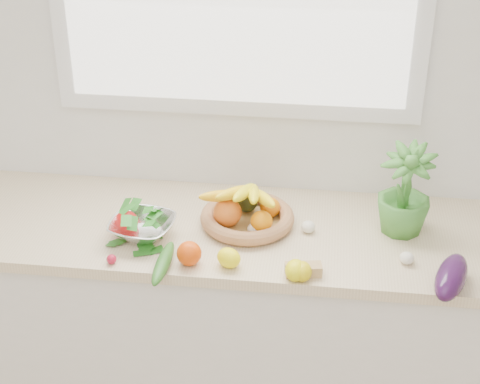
# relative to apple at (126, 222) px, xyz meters

# --- Properties ---
(back_wall) EXTENTS (4.50, 0.02, 2.70)m
(back_wall) POSITION_rel_apple_xyz_m (0.33, 0.39, 0.41)
(back_wall) COLOR white
(back_wall) RESTS_ON ground
(counter_cabinet) EXTENTS (2.20, 0.58, 0.86)m
(counter_cabinet) POSITION_rel_apple_xyz_m (0.33, 0.09, -0.51)
(counter_cabinet) COLOR silver
(counter_cabinet) RESTS_ON ground
(countertop) EXTENTS (2.24, 0.62, 0.04)m
(countertop) POSITION_rel_apple_xyz_m (0.33, 0.09, -0.06)
(countertop) COLOR beige
(countertop) RESTS_ON counter_cabinet
(orange_loose) EXTENTS (0.10, 0.10, 0.08)m
(orange_loose) POSITION_rel_apple_xyz_m (0.25, -0.16, -0.00)
(orange_loose) COLOR #DD4406
(orange_loose) RESTS_ON countertop
(lemon_a) EXTENTS (0.07, 0.09, 0.06)m
(lemon_a) POSITION_rel_apple_xyz_m (0.61, -0.19, -0.01)
(lemon_a) COLOR #DBC10B
(lemon_a) RESTS_ON countertop
(lemon_b) EXTENTS (0.07, 0.08, 0.06)m
(lemon_b) POSITION_rel_apple_xyz_m (0.59, -0.19, -0.01)
(lemon_b) COLOR yellow
(lemon_b) RESTS_ON countertop
(lemon_c) EXTENTS (0.10, 0.10, 0.06)m
(lemon_c) POSITION_rel_apple_xyz_m (0.37, -0.15, -0.01)
(lemon_c) COLOR #FFED0D
(lemon_c) RESTS_ON countertop
(apple) EXTENTS (0.11, 0.11, 0.08)m
(apple) POSITION_rel_apple_xyz_m (0.00, 0.00, 0.00)
(apple) COLOR red
(apple) RESTS_ON countertop
(ginger) EXTENTS (0.12, 0.07, 0.04)m
(ginger) POSITION_rel_apple_xyz_m (0.61, -0.17, -0.02)
(ginger) COLOR tan
(ginger) RESTS_ON countertop
(garlic_a) EXTENTS (0.06, 0.06, 0.04)m
(garlic_a) POSITION_rel_apple_xyz_m (0.44, 0.04, -0.02)
(garlic_a) COLOR silver
(garlic_a) RESTS_ON countertop
(garlic_b) EXTENTS (0.05, 0.05, 0.04)m
(garlic_b) POSITION_rel_apple_xyz_m (0.61, 0.08, -0.02)
(garlic_b) COLOR white
(garlic_b) RESTS_ON countertop
(garlic_c) EXTENTS (0.05, 0.05, 0.04)m
(garlic_c) POSITION_rel_apple_xyz_m (0.94, -0.06, -0.02)
(garlic_c) COLOR white
(garlic_c) RESTS_ON countertop
(eggplant) EXTENTS (0.16, 0.25, 0.09)m
(eggplant) POSITION_rel_apple_xyz_m (1.06, -0.19, 0.01)
(eggplant) COLOR #2F0F38
(eggplant) RESTS_ON countertop
(cucumber) EXTENTS (0.05, 0.24, 0.04)m
(cucumber) POSITION_rel_apple_xyz_m (0.17, -0.19, -0.02)
(cucumber) COLOR #215B1A
(cucumber) RESTS_ON countertop
(radish) EXTENTS (0.04, 0.04, 0.03)m
(radish) POSITION_rel_apple_xyz_m (-0.00, -0.19, -0.03)
(radish) COLOR #B61630
(radish) RESTS_ON countertop
(potted_herb) EXTENTS (0.24, 0.24, 0.33)m
(potted_herb) POSITION_rel_apple_xyz_m (0.93, 0.13, 0.11)
(potted_herb) COLOR #408430
(potted_herb) RESTS_ON countertop
(fruit_basket) EXTENTS (0.39, 0.39, 0.18)m
(fruit_basket) POSITION_rel_apple_xyz_m (0.40, 0.10, 0.01)
(fruit_basket) COLOR tan
(fruit_basket) RESTS_ON countertop
(colander_with_spinach) EXTENTS (0.25, 0.25, 0.12)m
(colander_with_spinach) POSITION_rel_apple_xyz_m (0.06, -0.02, 0.02)
(colander_with_spinach) COLOR silver
(colander_with_spinach) RESTS_ON countertop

